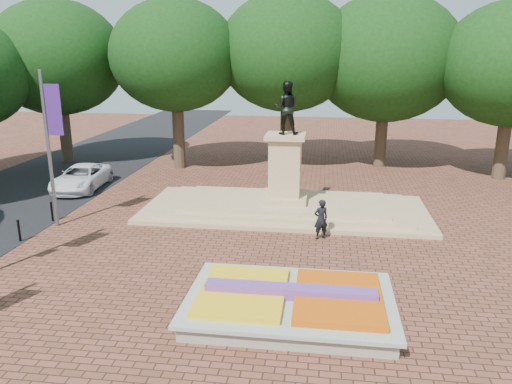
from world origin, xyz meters
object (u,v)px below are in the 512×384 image
flower_bed (291,302)px  van (81,177)px  monument (285,195)px  pedestrian (321,219)px

flower_bed → van: size_ratio=1.27×
monument → pedestrian: size_ratio=8.00×
flower_bed → van: bearing=136.0°
flower_bed → pedestrian: (0.81, 6.50, 0.50)m
flower_bed → monument: monument is taller
flower_bed → pedestrian: pedestrian is taller
flower_bed → monument: (-1.03, 10.00, 0.50)m
flower_bed → monument: size_ratio=0.45×
monument → van: bearing=167.9°
monument → van: size_ratio=2.83×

